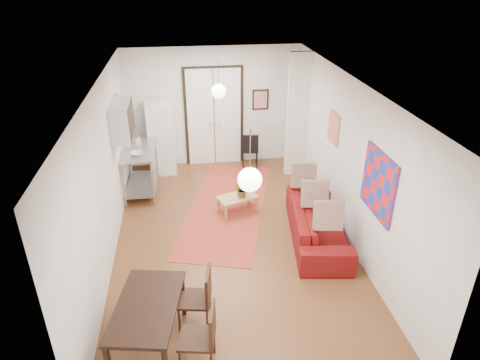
{
  "coord_description": "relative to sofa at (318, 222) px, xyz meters",
  "views": [
    {
      "loc": [
        -0.76,
        -6.55,
        4.61
      ],
      "look_at": [
        0.15,
        -0.06,
        1.25
      ],
      "focal_mm": 32.0,
      "sensor_mm": 36.0,
      "label": 1
    }
  ],
  "objects": [
    {
      "name": "floor",
      "position": [
        -1.57,
        0.19,
        -0.34
      ],
      "size": [
        7.0,
        7.0,
        0.0
      ],
      "primitive_type": "plane",
      "color": "brown",
      "rests_on": "ground"
    },
    {
      "name": "ceiling",
      "position": [
        -1.57,
        0.19,
        2.56
      ],
      "size": [
        4.2,
        7.0,
        0.02
      ],
      "primitive_type": "cube",
      "color": "white",
      "rests_on": "wall_back"
    },
    {
      "name": "wall_back",
      "position": [
        -1.57,
        3.69,
        1.11
      ],
      "size": [
        4.2,
        0.02,
        2.9
      ],
      "primitive_type": "cube",
      "color": "white",
      "rests_on": "floor"
    },
    {
      "name": "wall_front",
      "position": [
        -1.57,
        -3.31,
        1.11
      ],
      "size": [
        4.2,
        0.02,
        2.9
      ],
      "primitive_type": "cube",
      "color": "white",
      "rests_on": "floor"
    },
    {
      "name": "wall_left",
      "position": [
        -3.67,
        0.19,
        1.11
      ],
      "size": [
        0.02,
        7.0,
        2.9
      ],
      "primitive_type": "cube",
      "color": "white",
      "rests_on": "floor"
    },
    {
      "name": "wall_right",
      "position": [
        0.53,
        0.19,
        1.11
      ],
      "size": [
        0.02,
        7.0,
        2.9
      ],
      "primitive_type": "cube",
      "color": "white",
      "rests_on": "floor"
    },
    {
      "name": "double_doors",
      "position": [
        -1.57,
        3.65,
        0.86
      ],
      "size": [
        1.44,
        0.06,
        2.5
      ],
      "primitive_type": "cube",
      "color": "white",
      "rests_on": "wall_back"
    },
    {
      "name": "stub_partition",
      "position": [
        0.28,
        2.74,
        1.11
      ],
      "size": [
        0.5,
        0.1,
        2.9
      ],
      "primitive_type": "cube",
      "color": "white",
      "rests_on": "floor"
    },
    {
      "name": "wall_cabinet",
      "position": [
        -3.49,
        1.69,
        1.56
      ],
      "size": [
        0.35,
        1.0,
        0.7
      ],
      "primitive_type": "cube",
      "color": "silver",
      "rests_on": "wall_left"
    },
    {
      "name": "painting_popart",
      "position": [
        0.5,
        -1.06,
        1.31
      ],
      "size": [
        0.05,
        1.0,
        1.0
      ],
      "primitive_type": "cube",
      "color": "red",
      "rests_on": "wall_right"
    },
    {
      "name": "painting_abstract",
      "position": [
        0.5,
        0.99,
        1.46
      ],
      "size": [
        0.05,
        0.5,
        0.6
      ],
      "primitive_type": "cube",
      "color": "beige",
      "rests_on": "wall_right"
    },
    {
      "name": "poster_back",
      "position": [
        -0.42,
        3.66,
        1.26
      ],
      "size": [
        0.4,
        0.03,
        0.5
      ],
      "primitive_type": "cube",
      "color": "red",
      "rests_on": "wall_back"
    },
    {
      "name": "print_left",
      "position": [
        -3.64,
        2.19,
        1.61
      ],
      "size": [
        0.03,
        0.44,
        0.54
      ],
      "primitive_type": "cube",
      "color": "#99643F",
      "rests_on": "wall_left"
    },
    {
      "name": "pendant_back",
      "position": [
        -1.57,
        2.19,
        1.91
      ],
      "size": [
        0.3,
        0.3,
        0.8
      ],
      "color": "white",
      "rests_on": "ceiling"
    },
    {
      "name": "pendant_front",
      "position": [
        -1.57,
        -1.81,
        1.91
      ],
      "size": [
        0.3,
        0.3,
        0.8
      ],
      "color": "white",
      "rests_on": "ceiling"
    },
    {
      "name": "kilim_rug",
      "position": [
        -1.52,
        1.38,
        -0.34
      ],
      "size": [
        2.52,
        4.25,
        0.01
      ],
      "primitive_type": "cube",
      "rotation": [
        0.0,
        0.0,
        -0.27
      ],
      "color": "#B3432C",
      "rests_on": "floor"
    },
    {
      "name": "sofa",
      "position": [
        0.0,
        0.0,
        0.0
      ],
      "size": [
        2.46,
        1.24,
        0.69
      ],
      "primitive_type": "imported",
      "rotation": [
        0.0,
        0.0,
        1.43
      ],
      "color": "maroon",
      "rests_on": "floor"
    },
    {
      "name": "coffee_table",
      "position": [
        -1.33,
        1.15,
        -0.04
      ],
      "size": [
        0.89,
        0.67,
        0.35
      ],
      "rotation": [
        0.0,
        0.0,
        0.34
      ],
      "color": "tan",
      "rests_on": "floor"
    },
    {
      "name": "potted_plant",
      "position": [
        -1.23,
        1.15,
        0.18
      ],
      "size": [
        0.35,
        0.38,
        0.34
      ],
      "primitive_type": "imported",
      "rotation": [
        0.0,
        0.0,
        0.34
      ],
      "color": "#3C7032",
      "rests_on": "coffee_table"
    },
    {
      "name": "kitchen_counter",
      "position": [
        -3.31,
        2.27,
        0.35
      ],
      "size": [
        0.71,
        1.37,
        1.04
      ],
      "rotation": [
        0.0,
        0.0,
        -0.02
      ],
      "color": "#AAACAF",
      "rests_on": "floor"
    },
    {
      "name": "bowl",
      "position": [
        -3.32,
        1.97,
        0.72
      ],
      "size": [
        0.25,
        0.25,
        0.06
      ],
      "primitive_type": "imported",
      "rotation": [
        0.0,
        0.0,
        -0.02
      ],
      "color": "silver",
      "rests_on": "kitchen_counter"
    },
    {
      "name": "soap_bottle",
      "position": [
        -3.32,
        2.52,
        0.8
      ],
      "size": [
        0.1,
        0.1,
        0.22
      ],
      "primitive_type": "imported",
      "rotation": [
        0.0,
        0.0,
        -0.02
      ],
      "color": "#5393B5",
      "rests_on": "kitchen_counter"
    },
    {
      "name": "fridge",
      "position": [
        -2.88,
        3.3,
        0.52
      ],
      "size": [
        0.66,
        0.66,
        1.73
      ],
      "primitive_type": "cube",
      "rotation": [
        0.0,
        0.0,
        0.09
      ],
      "color": "white",
      "rests_on": "floor"
    },
    {
      "name": "dining_table",
      "position": [
        -2.93,
        -2.16,
        0.32
      ],
      "size": [
        1.0,
        1.47,
        0.75
      ],
      "rotation": [
        0.0,
        0.0,
        -0.18
      ],
      "color": "black",
      "rests_on": "floor"
    },
    {
      "name": "dining_chair_near",
      "position": [
        -2.33,
        -1.72,
        0.19
      ],
      "size": [
        0.51,
        0.66,
        0.93
      ],
      "rotation": [
        0.0,
        0.0,
        -1.75
      ],
      "color": "#341B10",
      "rests_on": "floor"
    },
    {
      "name": "dining_chair_far",
      "position": [
        -2.33,
        -2.42,
        0.19
      ],
      "size": [
        0.51,
        0.66,
        0.93
      ],
      "rotation": [
        0.0,
        0.0,
        -1.75
      ],
      "color": "#341B10",
      "rests_on": "floor"
    },
    {
      "name": "black_side_chair",
      "position": [
        -0.72,
        3.42,
        0.17
      ],
      "size": [
        0.45,
        0.46,
        0.88
      ],
      "rotation": [
        0.0,
        0.0,
        3.0
      ],
      "color": "black",
      "rests_on": "floor"
    }
  ]
}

